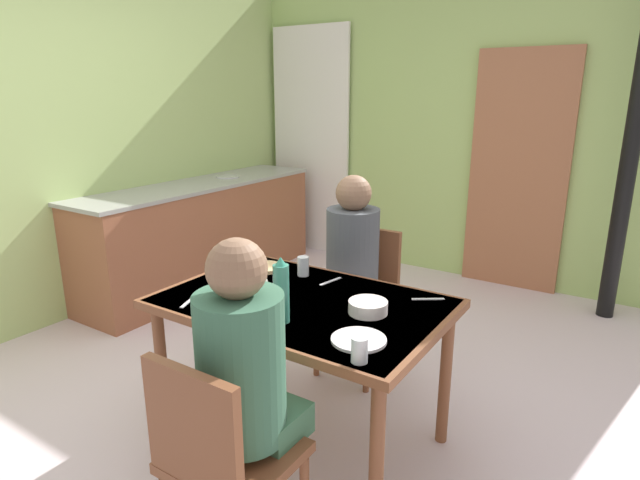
# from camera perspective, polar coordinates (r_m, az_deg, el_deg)

# --- Properties ---
(ground_plane) EXTENTS (7.03, 7.03, 0.00)m
(ground_plane) POSITION_cam_1_polar(r_m,az_deg,el_deg) (3.08, -6.94, -16.89)
(ground_plane) COLOR silver
(wall_back) EXTENTS (4.10, 0.10, 2.73)m
(wall_back) POSITION_cam_1_polar(r_m,az_deg,el_deg) (4.97, 13.34, 12.07)
(wall_back) COLOR #A4C66D
(wall_back) RESTS_ON ground_plane
(wall_left) EXTENTS (0.10, 4.06, 2.73)m
(wall_left) POSITION_cam_1_polar(r_m,az_deg,el_deg) (4.51, -21.47, 11.06)
(wall_left) COLOR #A8C472
(wall_left) RESTS_ON ground_plane
(door_wooden) EXTENTS (0.80, 0.05, 2.00)m
(door_wooden) POSITION_cam_1_polar(r_m,az_deg,el_deg) (4.73, 20.78, 6.87)
(door_wooden) COLOR #9E6140
(door_wooden) RESTS_ON ground_plane
(stove_pipe_column) EXTENTS (0.12, 0.12, 2.73)m
(stove_pipe_column) POSITION_cam_1_polar(r_m,az_deg,el_deg) (4.32, 30.98, 9.76)
(stove_pipe_column) COLOR black
(stove_pipe_column) RESTS_ON ground_plane
(curtain_panel) EXTENTS (0.90, 0.03, 2.29)m
(curtain_panel) POSITION_cam_1_polar(r_m,az_deg,el_deg) (5.53, -1.03, 10.57)
(curtain_panel) COLOR white
(curtain_panel) RESTS_ON ground_plane
(kitchen_counter) EXTENTS (0.61, 2.39, 0.91)m
(kitchen_counter) POSITION_cam_1_polar(r_m,az_deg,el_deg) (4.75, -12.67, 0.77)
(kitchen_counter) COLOR #955539
(kitchen_counter) RESTS_ON ground_plane
(dining_table) EXTENTS (1.30, 0.86, 0.74)m
(dining_table) POSITION_cam_1_polar(r_m,az_deg,el_deg) (2.45, -1.94, -8.22)
(dining_table) COLOR brown
(dining_table) RESTS_ON ground_plane
(chair_near_diner) EXTENTS (0.40, 0.40, 0.87)m
(chair_near_diner) POSITION_cam_1_polar(r_m,az_deg,el_deg) (1.90, -10.86, -22.22)
(chair_near_diner) COLOR brown
(chair_near_diner) RESTS_ON ground_plane
(chair_far_diner) EXTENTS (0.40, 0.40, 0.87)m
(chair_far_diner) POSITION_cam_1_polar(r_m,az_deg,el_deg) (3.18, 4.58, -5.61)
(chair_far_diner) COLOR brown
(chair_far_diner) RESTS_ON ground_plane
(person_near_diner) EXTENTS (0.30, 0.37, 0.77)m
(person_near_diner) POSITION_cam_1_polar(r_m,az_deg,el_deg) (1.82, -8.31, -13.10)
(person_near_diner) COLOR #3D6D4D
(person_near_diner) RESTS_ON ground_plane
(person_far_diner) EXTENTS (0.30, 0.37, 0.77)m
(person_far_diner) POSITION_cam_1_polar(r_m,az_deg,el_deg) (2.97, 3.44, -1.33)
(person_far_diner) COLOR #4A595E
(person_far_diner) RESTS_ON ground_plane
(water_bottle_green_near) EXTENTS (0.07, 0.07, 0.28)m
(water_bottle_green_near) POSITION_cam_1_polar(r_m,az_deg,el_deg) (2.15, -4.25, -5.64)
(water_bottle_green_near) COLOR #38866F
(water_bottle_green_near) RESTS_ON dining_table
(serving_bowl_center) EXTENTS (0.17, 0.17, 0.05)m
(serving_bowl_center) POSITION_cam_1_polar(r_m,az_deg,el_deg) (2.28, 5.25, -7.29)
(serving_bowl_center) COLOR silver
(serving_bowl_center) RESTS_ON dining_table
(dinner_plate_near_left) EXTENTS (0.21, 0.21, 0.01)m
(dinner_plate_near_left) POSITION_cam_1_polar(r_m,az_deg,el_deg) (2.04, 4.24, -10.79)
(dinner_plate_near_left) COLOR white
(dinner_plate_near_left) RESTS_ON dining_table
(dinner_plate_near_right) EXTENTS (0.20, 0.20, 0.01)m
(dinner_plate_near_right) POSITION_cam_1_polar(r_m,az_deg,el_deg) (2.63, -7.93, -4.62)
(dinner_plate_near_right) COLOR white
(dinner_plate_near_right) RESTS_ON dining_table
(drinking_glass_by_near_diner) EXTENTS (0.06, 0.06, 0.10)m
(drinking_glass_by_near_diner) POSITION_cam_1_polar(r_m,az_deg,el_deg) (2.45, -10.51, -5.18)
(drinking_glass_by_near_diner) COLOR silver
(drinking_glass_by_near_diner) RESTS_ON dining_table
(drinking_glass_by_far_diner) EXTENTS (0.06, 0.06, 0.10)m
(drinking_glass_by_far_diner) POSITION_cam_1_polar(r_m,az_deg,el_deg) (2.71, -1.86, -2.87)
(drinking_glass_by_far_diner) COLOR silver
(drinking_glass_by_far_diner) RESTS_ON dining_table
(drinking_glass_spare_center) EXTENTS (0.06, 0.06, 0.09)m
(drinking_glass_spare_center) POSITION_cam_1_polar(r_m,az_deg,el_deg) (1.88, 4.32, -11.84)
(drinking_glass_spare_center) COLOR silver
(drinking_glass_spare_center) RESTS_ON dining_table
(bread_plate_sliced) EXTENTS (0.19, 0.19, 0.02)m
(bread_plate_sliced) POSITION_cam_1_polar(r_m,az_deg,el_deg) (2.83, -6.00, -3.00)
(bread_plate_sliced) COLOR #DBB77A
(bread_plate_sliced) RESTS_ON dining_table
(cutlery_knife_near) EXTENTS (0.04, 0.15, 0.00)m
(cutlery_knife_near) POSITION_cam_1_polar(r_m,az_deg,el_deg) (2.64, 1.16, -4.52)
(cutlery_knife_near) COLOR silver
(cutlery_knife_near) RESTS_ON dining_table
(cutlery_fork_near) EXTENTS (0.12, 0.12, 0.00)m
(cutlery_fork_near) POSITION_cam_1_polar(r_m,az_deg,el_deg) (2.33, -4.35, -7.36)
(cutlery_fork_near) COLOR silver
(cutlery_fork_near) RESTS_ON dining_table
(cutlery_knife_far) EXTENTS (0.07, 0.15, 0.00)m
(cutlery_knife_far) POSITION_cam_1_polar(r_m,az_deg,el_deg) (2.47, -14.11, -6.50)
(cutlery_knife_far) COLOR silver
(cutlery_knife_far) RESTS_ON dining_table
(cutlery_fork_far) EXTENTS (0.13, 0.10, 0.00)m
(cutlery_fork_far) POSITION_cam_1_polar(r_m,az_deg,el_deg) (2.47, 11.69, -6.32)
(cutlery_fork_far) COLOR silver
(cutlery_fork_far) RESTS_ON dining_table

